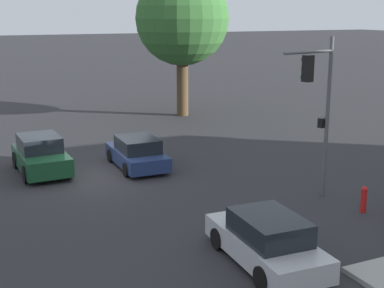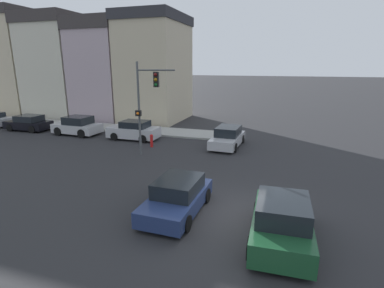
{
  "view_description": "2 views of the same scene",
  "coord_description": "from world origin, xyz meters",
  "views": [
    {
      "loc": [
        21.19,
        -5.35,
        6.63
      ],
      "look_at": [
        3.71,
        2.81,
        1.88
      ],
      "focal_mm": 50.0,
      "sensor_mm": 36.0,
      "label": 1
    },
    {
      "loc": [
        -10.5,
        -1.84,
        5.67
      ],
      "look_at": [
        3.9,
        2.83,
        1.64
      ],
      "focal_mm": 28.0,
      "sensor_mm": 36.0,
      "label": 2
    }
  ],
  "objects": [
    {
      "name": "fire_hydrant",
      "position": [
        8.1,
        7.2,
        0.49
      ],
      "size": [
        0.22,
        0.22,
        0.92
      ],
      "color": "red",
      "rests_on": "ground_plane"
    },
    {
      "name": "crossing_car_2",
      "position": [
        -1.35,
        -1.92,
        0.74
      ],
      "size": [
        3.95,
        2.04,
        1.58
      ],
      "rotation": [
        0.0,
        0.0,
        0.03
      ],
      "color": "#194728",
      "rests_on": "ground_plane"
    },
    {
      "name": "traffic_signal",
      "position": [
        6.21,
        6.51,
        3.81
      ],
      "size": [
        0.89,
        2.44,
        5.84
      ],
      "rotation": [
        0.0,
        0.0,
        3.33
      ],
      "color": "#515456",
      "rests_on": "ground_plane"
    },
    {
      "name": "crossing_car_1",
      "position": [
        -0.37,
        2.05,
        0.63
      ],
      "size": [
        3.97,
        1.96,
        1.35
      ],
      "rotation": [
        0.0,
        0.0,
        3.12
      ],
      "color": "navy",
      "rests_on": "ground_plane"
    },
    {
      "name": "crossing_car_0",
      "position": [
        9.94,
        2.12,
        0.66
      ],
      "size": [
        4.2,
        1.98,
        1.41
      ],
      "rotation": [
        0.0,
        0.0,
        3.1
      ],
      "color": "#B7B7BC",
      "rests_on": "ground_plane"
    },
    {
      "name": "street_tree",
      "position": [
        -10.71,
        8.84,
        6.22
      ],
      "size": [
        5.97,
        5.97,
        9.25
      ],
      "color": "#4C3823",
      "rests_on": "ground_plane"
    },
    {
      "name": "ground_plane",
      "position": [
        0.0,
        0.0,
        0.0
      ],
      "size": [
        300.0,
        300.0,
        0.0
      ],
      "primitive_type": "plane",
      "color": "#28282B"
    }
  ]
}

